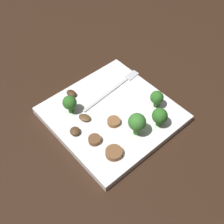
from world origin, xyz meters
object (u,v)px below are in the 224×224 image
Objects in this scene: broccoli_floret_0 at (138,122)px; mushroom_2 at (75,131)px; sausage_slice_2 at (95,140)px; sausage_slice_1 at (114,122)px; broccoli_floret_2 at (157,98)px; sausage_slice_0 at (114,153)px; broccoli_floret_3 at (160,116)px; mushroom_1 at (85,118)px; plate at (112,114)px; fork at (116,88)px; mushroom_0 at (71,93)px; broccoli_floret_1 at (70,103)px.

broccoli_floret_0 is 0.13m from mushroom_2.
sausage_slice_1 is at bearing 8.85° from sausage_slice_2.
broccoli_floret_2 reaches higher than sausage_slice_2.
mushroom_2 is (-0.18, 0.06, -0.02)m from broccoli_floret_2.
broccoli_floret_3 is at bearing -3.45° from sausage_slice_0.
sausage_slice_0 is at bearing -96.14° from mushroom_1.
plate is 7.42× the size of sausage_slice_0.
sausage_slice_1 is (-0.10, 0.03, -0.02)m from broccoli_floret_2.
sausage_slice_0 is 0.11m from mushroom_1.
broccoli_floret_0 is at bearing -59.08° from mushroom_1.
plate is 0.08m from fork.
mushroom_0 is (-0.09, 0.19, -0.02)m from broccoli_floret_3.
sausage_slice_1 is at bearing -52.05° from mushroom_1.
broccoli_floret_2 is 1.27× the size of sausage_slice_0.
mushroom_2 is at bearing -117.74° from broccoli_floret_1.
fork is 3.89× the size of broccoli_floret_1.
broccoli_floret_2 is 0.17m from sausage_slice_2.
sausage_slice_0 is 0.05m from sausage_slice_2.
mushroom_1 is at bearing 120.92° from broccoli_floret_0.
sausage_slice_1 is at bearing -60.26° from broccoli_floret_1.
mushroom_2 reaches higher than sausage_slice_1.
mushroom_1 is (0.01, -0.04, -0.03)m from broccoli_floret_1.
plate is 0.06m from mushroom_1.
sausage_slice_0 is (-0.07, -0.09, 0.01)m from plate.
fork is 0.14m from broccoli_floret_0.
broccoli_floret_0 is 2.15× the size of sausage_slice_2.
broccoli_floret_2 is 0.20m from mushroom_0.
broccoli_floret_3 is 2.09× the size of mushroom_2.
sausage_slice_2 is at bearing 174.35° from broccoli_floret_2.
plate is 5.36× the size of broccoli_floret_3.
sausage_slice_1 is at bearing -124.48° from plate.
sausage_slice_2 is at bearing 100.58° from sausage_slice_0.
fork is at bearing 12.72° from mushroom_1.
mushroom_0 reaches higher than plate.
broccoli_floret_1 is 0.97× the size of broccoli_floret_3.
plate is 11.20× the size of mushroom_2.
sausage_slice_2 is at bearing -109.23° from mushroom_1.
broccoli_floret_3 is 0.14m from sausage_slice_2.
sausage_slice_2 is 1.04× the size of mushroom_0.
broccoli_floret_1 is at bearing 169.91° from fork.
mushroom_0 is 0.11m from mushroom_2.
broccoli_floret_2 reaches higher than plate.
fork is 4.10× the size of broccoli_floret_2.
mushroom_1 is at bearing 70.77° from sausage_slice_2.
sausage_slice_2 and mushroom_2 have the same top height.
fork is at bearing 47.17° from sausage_slice_0.
mushroom_0 is (-0.12, 0.15, -0.02)m from broccoli_floret_2.
mushroom_0 is at bearing 128.70° from broccoli_floret_2.
mushroom_1 is (0.02, 0.06, -0.00)m from sausage_slice_2.
sausage_slice_2 is 0.05m from mushroom_2.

